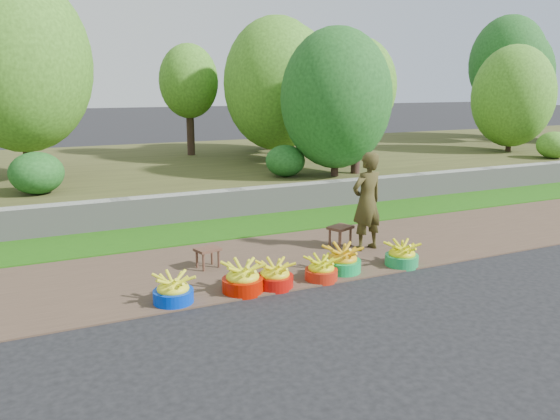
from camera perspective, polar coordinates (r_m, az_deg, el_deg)
name	(u,v)px	position (r m, az deg, el deg)	size (l,w,h in m)	color
ground_plane	(345,282)	(7.36, 6.81, -7.51)	(120.00, 120.00, 0.00)	black
dirt_shoulder	(302,256)	(8.38, 2.29, -4.78)	(80.00, 2.50, 0.02)	#4C392B
grass_verge	(252,225)	(10.12, -2.92, -1.60)	(80.00, 1.50, 0.04)	#205B0E
retaining_wall	(236,203)	(10.83, -4.64, 0.73)	(80.00, 0.35, 0.55)	gray
earth_bank	(174,170)	(15.45, -11.06, 4.10)	(80.00, 10.00, 0.50)	#44451F
vegetation	(313,82)	(15.65, 3.42, 13.25)	(33.78, 7.93, 4.48)	#33211A
basin_a	(173,291)	(6.70, -11.10, -8.29)	(0.48, 0.48, 0.36)	#0030C5
basin_b	(243,279)	(6.92, -3.92, -7.23)	(0.52, 0.52, 0.39)	#AA1100
basin_c	(275,276)	(7.07, -0.53, -6.92)	(0.47, 0.47, 0.35)	#AE0D07
basin_d	(321,270)	(7.35, 4.33, -6.26)	(0.44, 0.44, 0.33)	#AF210E
basin_e	(342,261)	(7.66, 6.53, -5.30)	(0.52, 0.52, 0.39)	#10A04A
basin_f	(402,256)	(8.08, 12.61, -4.67)	(0.48, 0.48, 0.36)	#1B8E47
stool_left	(208,252)	(7.80, -7.57, -4.38)	(0.38, 0.33, 0.29)	#503325
stool_right	(340,230)	(8.81, 6.32, -2.12)	(0.45, 0.40, 0.33)	#503325
vendor_woman	(367,201)	(8.58, 9.07, 0.89)	(0.56, 0.37, 1.54)	black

